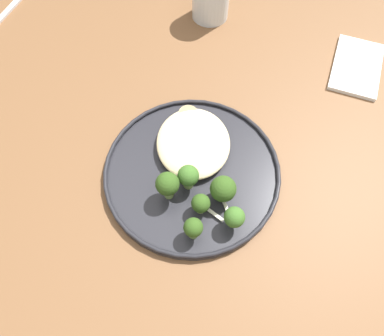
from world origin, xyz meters
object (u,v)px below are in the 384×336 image
(broccoli_floret_center_pile, at_px, (234,217))
(dinner_fork, at_px, (3,16))
(seared_scallop_rear_pale, at_px, (188,128))
(folded_napkin, at_px, (357,66))
(seared_scallop_large_seared, at_px, (204,160))
(broccoli_floret_near_rim, at_px, (201,204))
(seared_scallop_left_edge, at_px, (188,115))
(broccoli_floret_right_tilted, at_px, (223,189))
(seared_scallop_right_edge, at_px, (199,149))
(broccoli_floret_split_head, at_px, (193,228))
(broccoli_floret_tall_stalk, at_px, (188,176))
(broccoli_floret_small_sprig, at_px, (170,184))
(dinner_plate, at_px, (192,171))

(broccoli_floret_center_pile, distance_m, dinner_fork, 0.67)
(seared_scallop_rear_pale, distance_m, folded_napkin, 0.37)
(seared_scallop_large_seared, relative_size, broccoli_floret_near_rim, 0.75)
(seared_scallop_left_edge, bearing_deg, broccoli_floret_right_tilted, 17.22)
(broccoli_floret_right_tilted, relative_size, broccoli_floret_near_rim, 1.32)
(seared_scallop_left_edge, distance_m, broccoli_floret_center_pile, 0.21)
(seared_scallop_large_seared, bearing_deg, seared_scallop_left_edge, -166.07)
(seared_scallop_right_edge, relative_size, broccoli_floret_split_head, 0.50)
(seared_scallop_right_edge, height_order, broccoli_floret_near_rim, broccoli_floret_near_rim)
(seared_scallop_rear_pale, height_order, broccoli_floret_right_tilted, broccoli_floret_right_tilted)
(broccoli_floret_near_rim, bearing_deg, broccoli_floret_right_tilted, 119.15)
(broccoli_floret_center_pile, bearing_deg, seared_scallop_left_edge, -163.02)
(seared_scallop_right_edge, bearing_deg, broccoli_floret_near_rim, -1.32)
(seared_scallop_rear_pale, xyz_separation_m, broccoli_floret_right_tilted, (0.13, 0.05, 0.02))
(broccoli_floret_tall_stalk, relative_size, folded_napkin, 0.34)
(broccoli_floret_small_sprig, bearing_deg, folded_napkin, 125.88)
(broccoli_floret_center_pile, distance_m, broccoli_floret_tall_stalk, 0.09)
(seared_scallop_left_edge, distance_m, seared_scallop_right_edge, 0.07)
(folded_napkin, bearing_deg, dinner_plate, -56.01)
(broccoli_floret_right_tilted, bearing_deg, broccoli_floret_split_head, -38.99)
(dinner_plate, height_order, broccoli_floret_small_sprig, broccoli_floret_small_sprig)
(broccoli_floret_tall_stalk, distance_m, folded_napkin, 0.42)
(broccoli_floret_split_head, bearing_deg, broccoli_floret_right_tilted, 141.01)
(dinner_plate, distance_m, broccoli_floret_tall_stalk, 0.04)
(dinner_plate, xyz_separation_m, broccoli_floret_split_head, (0.11, -0.00, 0.03))
(seared_scallop_left_edge, xyz_separation_m, broccoli_floret_near_rim, (0.17, 0.01, 0.01))
(broccoli_floret_small_sprig, relative_size, folded_napkin, 0.40)
(seared_scallop_large_seared, height_order, broccoli_floret_right_tilted, broccoli_floret_right_tilted)
(seared_scallop_left_edge, height_order, broccoli_floret_tall_stalk, broccoli_floret_tall_stalk)
(seared_scallop_rear_pale, bearing_deg, seared_scallop_large_seared, 20.23)
(seared_scallop_large_seared, height_order, broccoli_floret_near_rim, broccoli_floret_near_rim)
(broccoli_floret_right_tilted, height_order, broccoli_floret_center_pile, broccoli_floret_right_tilted)
(broccoli_floret_tall_stalk, bearing_deg, dinner_fork, -137.29)
(dinner_plate, xyz_separation_m, broccoli_floret_tall_stalk, (0.03, -0.01, 0.03))
(broccoli_floret_center_pile, distance_m, broccoli_floret_near_rim, 0.05)
(dinner_fork, bearing_deg, folded_napkin, 76.64)
(seared_scallop_large_seared, xyz_separation_m, folded_napkin, (-0.21, 0.31, -0.02))
(seared_scallop_left_edge, relative_size, seared_scallop_right_edge, 1.44)
(seared_scallop_large_seared, height_order, broccoli_floret_center_pile, broccoli_floret_center_pile)
(dinner_plate, distance_m, seared_scallop_large_seared, 0.03)
(broccoli_floret_right_tilted, bearing_deg, broccoli_floret_near_rim, -60.85)
(broccoli_floret_small_sprig, height_order, folded_napkin, broccoli_floret_small_sprig)
(broccoli_floret_center_pile, distance_m, broccoli_floret_small_sprig, 0.11)
(broccoli_floret_small_sprig, xyz_separation_m, broccoli_floret_tall_stalk, (-0.02, 0.03, -0.01))
(seared_scallop_rear_pale, bearing_deg, broccoli_floret_small_sprig, -14.29)
(seared_scallop_left_edge, bearing_deg, seared_scallop_rear_pale, -1.84)
(dinner_plate, xyz_separation_m, dinner_fork, (-0.40, -0.40, -0.01))
(seared_scallop_rear_pale, relative_size, broccoli_floret_center_pile, 0.68)
(seared_scallop_rear_pale, bearing_deg, seared_scallop_right_edge, 21.31)
(broccoli_floret_near_rim, bearing_deg, dinner_fork, -138.78)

